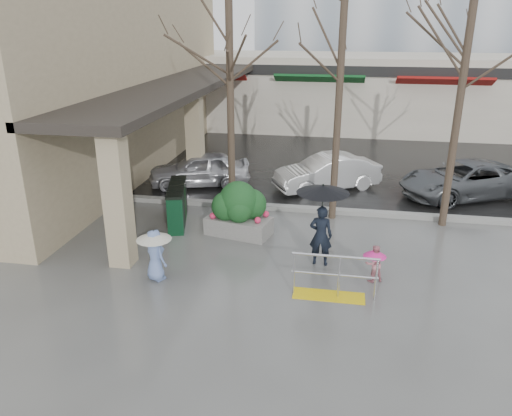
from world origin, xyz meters
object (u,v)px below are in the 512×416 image
(planter, at_px, (239,209))
(car_b, at_px, (327,172))
(tree_west, at_px, (229,47))
(woman, at_px, (322,214))
(child_pink, at_px, (374,261))
(car_a, at_px, (200,169))
(car_c, at_px, (465,179))
(tree_mideast, at_px, (466,58))
(handrail, at_px, (332,282))
(child_blue, at_px, (155,250))
(news_boxes, at_px, (177,204))
(tree_midwest, at_px, (342,42))

(planter, bearing_deg, car_b, 63.37)
(tree_west, xyz_separation_m, planter, (0.60, -1.75, -4.32))
(woman, height_order, child_pink, woman)
(car_a, relative_size, car_c, 0.82)
(planter, relative_size, car_a, 0.53)
(child_pink, height_order, car_a, car_a)
(tree_mideast, height_order, child_pink, tree_mideast)
(tree_west, height_order, car_c, tree_west)
(handrail, distance_m, car_a, 8.86)
(child_pink, distance_m, child_blue, 5.15)
(planter, relative_size, car_c, 0.44)
(child_blue, xyz_separation_m, news_boxes, (-0.64, 3.50, -0.18))
(handrail, distance_m, planter, 4.13)
(child_pink, height_order, child_blue, child_blue)
(handrail, xyz_separation_m, woman, (-0.36, 1.56, 0.98))
(tree_mideast, height_order, news_boxes, tree_mideast)
(tree_mideast, relative_size, car_b, 1.70)
(news_boxes, bearing_deg, car_c, 9.51)
(tree_west, height_order, car_b, tree_west)
(tree_midwest, xyz_separation_m, tree_mideast, (3.30, -0.00, -0.37))
(tree_west, bearing_deg, car_a, 126.52)
(handrail, distance_m, child_blue, 4.16)
(tree_mideast, relative_size, child_blue, 5.15)
(planter, distance_m, car_c, 8.38)
(tree_west, distance_m, car_c, 9.27)
(car_c, bearing_deg, news_boxes, -91.58)
(child_pink, height_order, car_c, car_c)
(handrail, distance_m, tree_west, 7.52)
(news_boxes, bearing_deg, planter, -29.21)
(child_blue, height_order, car_a, child_blue)
(tree_midwest, bearing_deg, child_pink, -74.33)
(car_b, bearing_deg, planter, -56.05)
(tree_west, bearing_deg, car_c, 20.17)
(news_boxes, bearing_deg, car_b, 28.67)
(handrail, distance_m, child_pink, 1.30)
(car_a, height_order, car_c, same)
(news_boxes, distance_m, car_a, 3.65)
(tree_west, relative_size, planter, 3.44)
(tree_midwest, distance_m, woman, 5.05)
(handrail, xyz_separation_m, car_b, (-0.47, 7.61, 0.25))
(tree_west, relative_size, child_pink, 7.42)
(handrail, xyz_separation_m, car_c, (4.27, 7.60, 0.25))
(tree_midwest, relative_size, news_boxes, 3.24)
(woman, xyz_separation_m, child_blue, (-3.78, -1.48, -0.59))
(child_blue, xyz_separation_m, car_a, (-1.00, 7.13, -0.14))
(handrail, relative_size, news_boxes, 0.88)
(tree_midwest, relative_size, car_c, 1.54)
(tree_mideast, xyz_separation_m, car_c, (1.13, 2.80, -4.23))
(tree_mideast, height_order, child_blue, tree_mideast)
(tree_mideast, distance_m, news_boxes, 9.08)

